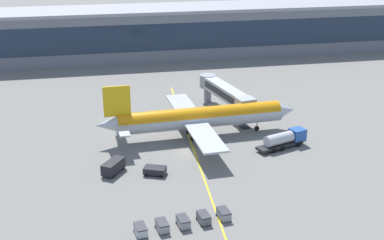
{
  "coord_description": "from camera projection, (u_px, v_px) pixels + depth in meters",
  "views": [
    {
      "loc": [
        -17.0,
        -89.23,
        41.9
      ],
      "look_at": [
        2.16,
        5.69,
        4.5
      ],
      "focal_mm": 48.48,
      "sensor_mm": 36.0,
      "label": 1
    }
  ],
  "objects": [
    {
      "name": "ground_plane",
      "position": [
        187.0,
        153.0,
        99.83
      ],
      "size": [
        700.0,
        700.0,
        0.0
      ],
      "primitive_type": "plane",
      "color": "slate"
    },
    {
      "name": "apron_lead_in_line",
      "position": [
        193.0,
        148.0,
        101.96
      ],
      "size": [
        4.6,
        79.9,
        0.01
      ],
      "primitive_type": "cube",
      "rotation": [
        0.0,
        0.0,
        -0.05
      ],
      "color": "yellow",
      "rests_on": "ground_plane"
    },
    {
      "name": "terminal_building",
      "position": [
        198.0,
        30.0,
        171.05
      ],
      "size": [
        180.25,
        19.82,
        15.9
      ],
      "color": "slate",
      "rests_on": "ground_plane"
    },
    {
      "name": "main_airliner",
      "position": [
        199.0,
        118.0,
        106.1
      ],
      "size": [
        42.38,
        33.43,
        12.15
      ],
      "color": "#B2B7BC",
      "rests_on": "ground_plane"
    },
    {
      "name": "jet_bridge",
      "position": [
        224.0,
        92.0,
        118.83
      ],
      "size": [
        7.99,
        22.4,
        6.84
      ],
      "color": "#B2B7BC",
      "rests_on": "ground_plane"
    },
    {
      "name": "fuel_tanker",
      "position": [
        285.0,
        139.0,
        101.75
      ],
      "size": [
        11.03,
        5.84,
        3.25
      ],
      "color": "#232326",
      "rests_on": "ground_plane"
    },
    {
      "name": "pushback_tug",
      "position": [
        154.0,
        170.0,
        91.13
      ],
      "size": [
        4.39,
        3.59,
        1.4
      ],
      "color": "black",
      "rests_on": "ground_plane"
    },
    {
      "name": "crew_van",
      "position": [
        113.0,
        166.0,
        91.42
      ],
      "size": [
        4.58,
        5.3,
        2.3
      ],
      "color": "black",
      "rests_on": "ground_plane"
    },
    {
      "name": "baggage_cart_0",
      "position": [
        141.0,
        230.0,
        73.63
      ],
      "size": [
        1.94,
        2.84,
        1.48
      ],
      "color": "#B2B7BC",
      "rests_on": "ground_plane"
    },
    {
      "name": "baggage_cart_1",
      "position": [
        162.0,
        226.0,
        74.63
      ],
      "size": [
        1.94,
        2.84,
        1.48
      ],
      "color": "gray",
      "rests_on": "ground_plane"
    },
    {
      "name": "baggage_cart_2",
      "position": [
        183.0,
        222.0,
        75.62
      ],
      "size": [
        1.94,
        2.84,
        1.48
      ],
      "color": "gray",
      "rests_on": "ground_plane"
    },
    {
      "name": "baggage_cart_3",
      "position": [
        204.0,
        218.0,
        76.61
      ],
      "size": [
        1.94,
        2.84,
        1.48
      ],
      "color": "#595B60",
      "rests_on": "ground_plane"
    },
    {
      "name": "baggage_cart_4",
      "position": [
        224.0,
        214.0,
        77.6
      ],
      "size": [
        1.94,
        2.84,
        1.48
      ],
      "color": "gray",
      "rests_on": "ground_plane"
    }
  ]
}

